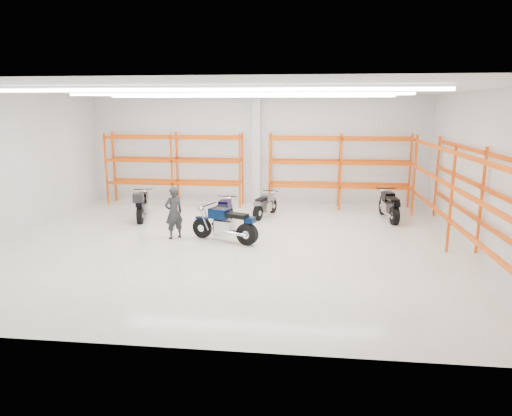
# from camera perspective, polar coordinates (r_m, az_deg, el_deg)

# --- Properties ---
(ground) EXTENTS (14.00, 14.00, 0.00)m
(ground) POSITION_cam_1_polar(r_m,az_deg,el_deg) (13.68, -2.64, -4.62)
(ground) COLOR silver
(ground) RESTS_ON ground
(room_shell) EXTENTS (14.02, 12.02, 4.51)m
(room_shell) POSITION_cam_1_polar(r_m,az_deg,el_deg) (13.12, -2.76, 9.24)
(room_shell) COLOR white
(room_shell) RESTS_ON ground
(motorcycle_main) EXTENTS (2.17, 1.08, 1.12)m
(motorcycle_main) POSITION_cam_1_polar(r_m,az_deg,el_deg) (13.86, -3.65, -2.16)
(motorcycle_main) COLOR black
(motorcycle_main) RESTS_ON ground
(motorcycle_back_a) EXTENTS (0.87, 2.17, 1.12)m
(motorcycle_back_a) POSITION_cam_1_polar(r_m,az_deg,el_deg) (17.01, -14.11, 0.30)
(motorcycle_back_a) COLOR black
(motorcycle_back_a) RESTS_ON ground
(motorcycle_back_b) EXTENTS (0.68, 2.05, 1.01)m
(motorcycle_back_b) POSITION_cam_1_polar(r_m,az_deg,el_deg) (15.46, -4.16, -0.81)
(motorcycle_back_b) COLOR black
(motorcycle_back_b) RESTS_ON ground
(motorcycle_back_c) EXTENTS (0.87, 1.82, 0.93)m
(motorcycle_back_c) POSITION_cam_1_polar(r_m,az_deg,el_deg) (16.95, 1.07, 0.29)
(motorcycle_back_c) COLOR black
(motorcycle_back_c) RESTS_ON ground
(motorcycle_back_d) EXTENTS (0.73, 2.21, 1.09)m
(motorcycle_back_d) POSITION_cam_1_polar(r_m,az_deg,el_deg) (17.17, 16.33, 0.19)
(motorcycle_back_d) COLOR black
(motorcycle_back_d) RESTS_ON ground
(standing_man) EXTENTS (0.71, 0.70, 1.64)m
(standing_man) POSITION_cam_1_polar(r_m,az_deg,el_deg) (14.36, -10.23, -0.58)
(standing_man) COLOR black
(standing_man) RESTS_ON ground
(structural_column) EXTENTS (0.32, 0.32, 4.50)m
(structural_column) POSITION_cam_1_polar(r_m,az_deg,el_deg) (18.92, 0.07, 7.15)
(structural_column) COLOR white
(structural_column) RESTS_ON ground
(pallet_racking_back_left) EXTENTS (5.67, 0.87, 3.00)m
(pallet_racking_back_left) POSITION_cam_1_polar(r_m,az_deg,el_deg) (19.32, -10.17, 5.68)
(pallet_racking_back_left) COLOR #E93A04
(pallet_racking_back_left) RESTS_ON ground
(pallet_racking_back_right) EXTENTS (5.67, 0.87, 3.00)m
(pallet_racking_back_right) POSITION_cam_1_polar(r_m,az_deg,el_deg) (18.57, 10.49, 5.39)
(pallet_racking_back_right) COLOR #E93A04
(pallet_racking_back_right) RESTS_ON ground
(pallet_racking_side) EXTENTS (0.87, 9.07, 3.00)m
(pallet_racking_side) POSITION_cam_1_polar(r_m,az_deg,el_deg) (13.81, 24.90, 2.11)
(pallet_racking_side) COLOR #E93A04
(pallet_racking_side) RESTS_ON ground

